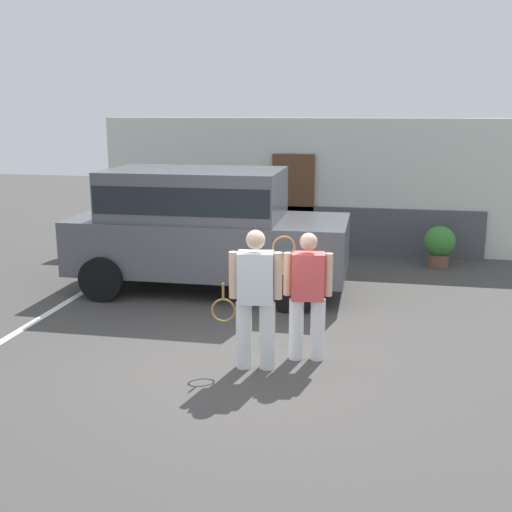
% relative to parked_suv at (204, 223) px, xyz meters
% --- Properties ---
extents(ground_plane, '(40.00, 40.00, 0.00)m').
position_rel_parked_suv_xyz_m(ground_plane, '(1.29, -2.99, -1.15)').
color(ground_plane, '#423F3D').
extents(parking_stripe_0, '(0.12, 4.40, 0.01)m').
position_rel_parked_suv_xyz_m(parking_stripe_0, '(-1.96, -1.49, -1.14)').
color(parking_stripe_0, silver).
rests_on(parking_stripe_0, ground_plane).
extents(house_frontage, '(8.91, 0.40, 2.84)m').
position_rel_parked_suv_xyz_m(house_frontage, '(1.29, 3.41, 0.19)').
color(house_frontage, silver).
rests_on(house_frontage, ground_plane).
extents(parked_suv, '(4.63, 2.21, 2.05)m').
position_rel_parked_suv_xyz_m(parked_suv, '(0.00, 0.00, 0.00)').
color(parked_suv, '#4C4F54').
rests_on(parked_suv, ground_plane).
extents(tennis_player_man, '(0.88, 0.31, 1.68)m').
position_rel_parked_suv_xyz_m(tennis_player_man, '(1.53, -3.15, -0.28)').
color(tennis_player_man, white).
rests_on(tennis_player_man, ground_plane).
extents(tennis_player_woman, '(0.73, 0.29, 1.59)m').
position_rel_parked_suv_xyz_m(tennis_player_woman, '(2.10, -2.76, -0.31)').
color(tennis_player_woman, white).
rests_on(tennis_player_woman, ground_plane).
extents(potted_plant_by_porch, '(0.61, 0.61, 0.80)m').
position_rel_parked_suv_xyz_m(potted_plant_by_porch, '(4.07, 2.47, -0.70)').
color(potted_plant_by_porch, brown).
rests_on(potted_plant_by_porch, ground_plane).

